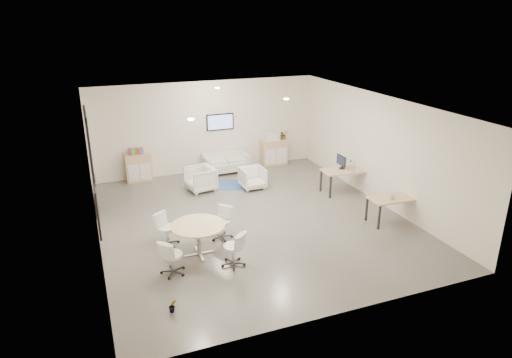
{
  "coord_description": "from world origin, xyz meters",
  "views": [
    {
      "loc": [
        -4.03,
        -10.69,
        5.4
      ],
      "look_at": [
        0.28,
        0.4,
        1.03
      ],
      "focal_mm": 32.0,
      "sensor_mm": 36.0,
      "label": 1
    }
  ],
  "objects": [
    {
      "name": "glass_door",
      "position": [
        -3.95,
        2.51,
        1.5
      ],
      "size": [
        0.09,
        1.9,
        2.85
      ],
      "color": "black",
      "rests_on": "room_shell"
    },
    {
      "name": "printer",
      "position": [
        2.41,
        4.25,
        1.11
      ],
      "size": [
        0.49,
        0.42,
        0.33
      ],
      "rotation": [
        0.0,
        0.0,
        -0.06
      ],
      "color": "white",
      "rests_on": "sideboard_right"
    },
    {
      "name": "armchair_left",
      "position": [
        -0.74,
        2.67,
        0.43
      ],
      "size": [
        0.91,
        0.95,
        0.85
      ],
      "primitive_type": "imported",
      "rotation": [
        0.0,
        0.0,
        -1.39
      ],
      "color": "white",
      "rests_on": "room_shell"
    },
    {
      "name": "sideboard_right",
      "position": [
        2.49,
        4.24,
        0.48
      ],
      "size": [
        0.96,
        0.46,
        0.96
      ],
      "color": "tan",
      "rests_on": "room_shell"
    },
    {
      "name": "meeting_chairs",
      "position": [
        -1.84,
        -1.34,
        0.41
      ],
      "size": [
        2.29,
        2.29,
        0.82
      ],
      "color": "white",
      "rests_on": "room_shell"
    },
    {
      "name": "round_table",
      "position": [
        -1.84,
        -1.34,
        0.69
      ],
      "size": [
        1.27,
        1.27,
        0.77
      ],
      "color": "tan",
      "rests_on": "room_shell"
    },
    {
      "name": "ceiling_spots",
      "position": [
        -0.2,
        0.83,
        3.18
      ],
      "size": [
        3.14,
        4.14,
        0.03
      ],
      "color": "#FFEAC6",
      "rests_on": "room_shell"
    },
    {
      "name": "sideboard_left",
      "position": [
        -2.45,
        4.25,
        0.48
      ],
      "size": [
        0.85,
        0.44,
        0.95
      ],
      "color": "tan",
      "rests_on": "room_shell"
    },
    {
      "name": "loveseat",
      "position": [
        0.55,
        4.1,
        0.32
      ],
      "size": [
        1.59,
        0.83,
        0.59
      ],
      "rotation": [
        0.0,
        0.0,
        0.03
      ],
      "color": "white",
      "rests_on": "room_shell"
    },
    {
      "name": "armchair_right",
      "position": [
        0.88,
        2.25,
        0.38
      ],
      "size": [
        0.76,
        0.72,
        0.76
      ],
      "primitive_type": "imported",
      "rotation": [
        0.0,
        0.0,
        0.03
      ],
      "color": "white",
      "rests_on": "room_shell"
    },
    {
      "name": "monitor",
      "position": [
        3.42,
        1.04,
        0.97
      ],
      "size": [
        0.2,
        0.5,
        0.44
      ],
      "color": "black",
      "rests_on": "desk_rear"
    },
    {
      "name": "books",
      "position": [
        -2.5,
        4.26,
        1.06
      ],
      "size": [
        0.49,
        0.14,
        0.22
      ],
      "color": "red",
      "rests_on": "sideboard_left"
    },
    {
      "name": "cup",
      "position": [
        3.42,
        -1.54,
        0.76
      ],
      "size": [
        0.12,
        0.1,
        0.11
      ],
      "primitive_type": "imported",
      "rotation": [
        0.0,
        0.0,
        -0.1
      ],
      "color": "white",
      "rests_on": "desk_front"
    },
    {
      "name": "blue_rug",
      "position": [
        0.56,
        2.68,
        0.01
      ],
      "size": [
        1.55,
        1.26,
        0.01
      ],
      "primitive_type": "cube",
      "rotation": [
        0.0,
        0.0,
        -0.3
      ],
      "color": "#305894",
      "rests_on": "room_shell"
    },
    {
      "name": "desk_rear",
      "position": [
        3.46,
        0.89,
        0.66
      ],
      "size": [
        1.47,
        0.84,
        0.73
      ],
      "rotation": [
        0.0,
        0.0,
        -0.1
      ],
      "color": "tan",
      "rests_on": "room_shell"
    },
    {
      "name": "artwork",
      "position": [
        -3.97,
        -1.6,
        1.55
      ],
      "size": [
        0.05,
        0.54,
        1.04
      ],
      "color": "black",
      "rests_on": "room_shell"
    },
    {
      "name": "desk_front",
      "position": [
        3.53,
        -1.46,
        0.63
      ],
      "size": [
        1.37,
        0.74,
        0.7
      ],
      "rotation": [
        0.0,
        0.0,
        -0.05
      ],
      "color": "tan",
      "rests_on": "room_shell"
    },
    {
      "name": "plant_floor",
      "position": [
        -2.87,
        -3.3,
        0.06
      ],
      "size": [
        0.18,
        0.29,
        0.12
      ],
      "primitive_type": "imported",
      "rotation": [
        0.0,
        0.0,
        0.09
      ],
      "color": "#3F7F3F",
      "rests_on": "room_shell"
    },
    {
      "name": "room_shell",
      "position": [
        0.0,
        0.0,
        1.6
      ],
      "size": [
        9.6,
        10.6,
        4.8
      ],
      "color": "#5B5953",
      "rests_on": "ground"
    },
    {
      "name": "wall_tv",
      "position": [
        0.5,
        4.46,
        1.75
      ],
      "size": [
        0.98,
        0.06,
        0.58
      ],
      "color": "black",
      "rests_on": "room_shell"
    },
    {
      "name": "plant_cabinet",
      "position": [
        2.86,
        4.23,
        1.09
      ],
      "size": [
        0.38,
        0.4,
        0.26
      ],
      "primitive_type": "imported",
      "rotation": [
        0.0,
        0.0,
        0.32
      ],
      "color": "#3F7F3F",
      "rests_on": "sideboard_right"
    }
  ]
}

